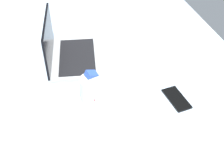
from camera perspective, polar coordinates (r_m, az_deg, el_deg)
name	(u,v)px	position (r cm, az deg, el deg)	size (l,w,h in cm)	color
bed_mattress	(99,82)	(147.87, -2.48, -1.46)	(180.00, 140.00, 18.00)	silver
laptop	(67,53)	(145.40, -8.54, 4.04)	(36.26, 27.98, 23.00)	#B7BABC
snack_cup	(91,89)	(122.93, -4.04, -2.70)	(9.30, 9.00, 13.48)	silver
cell_phone	(176,99)	(128.97, 12.22, -4.54)	(6.80, 14.00, 0.80)	black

